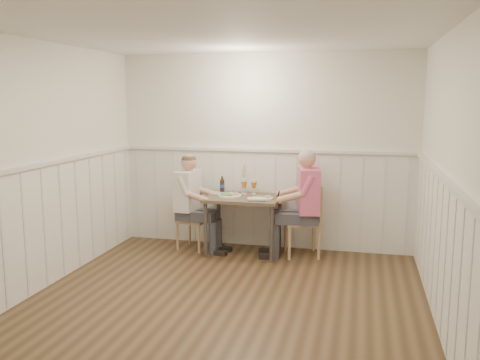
{
  "coord_description": "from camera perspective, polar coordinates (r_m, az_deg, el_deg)",
  "views": [
    {
      "loc": [
        1.28,
        -4.43,
        1.99
      ],
      "look_at": [
        -0.19,
        1.64,
        1.0
      ],
      "focal_mm": 38.0,
      "sensor_mm": 36.0,
      "label": 1
    }
  ],
  "objects": [
    {
      "name": "plate_diner",
      "position": [
        6.57,
        -1.28,
        -1.66
      ],
      "size": [
        0.3,
        0.3,
        0.08
      ],
      "color": "white",
      "rests_on": "dining_table"
    },
    {
      "name": "diner_cream",
      "position": [
        6.76,
        -5.58,
        -3.32
      ],
      "size": [
        0.64,
        0.44,
        1.31
      ],
      "color": "#3F3F47",
      "rests_on": "ground"
    },
    {
      "name": "ground_plane",
      "position": [
        5.02,
        -2.35,
        -14.36
      ],
      "size": [
        4.5,
        4.5,
        0.0
      ],
      "primitive_type": "plane",
      "color": "#452F1B"
    },
    {
      "name": "dining_table",
      "position": [
        6.57,
        0.41,
        -2.74
      ],
      "size": [
        0.95,
        0.7,
        0.75
      ],
      "color": "#4A3F2C",
      "rests_on": "ground"
    },
    {
      "name": "chair_left",
      "position": [
        6.88,
        -5.56,
        -4.06
      ],
      "size": [
        0.45,
        0.45,
        0.81
      ],
      "color": "tan",
      "rests_on": "ground"
    },
    {
      "name": "gingham_mat",
      "position": [
        6.79,
        -2.04,
        -1.49
      ],
      "size": [
        0.32,
        0.27,
        0.01
      ],
      "color": "#4E61A2",
      "rests_on": "dining_table"
    },
    {
      "name": "beer_bottle",
      "position": [
        6.86,
        -2.01,
        -0.58
      ],
      "size": [
        0.06,
        0.06,
        0.22
      ],
      "color": "black",
      "rests_on": "dining_table"
    },
    {
      "name": "man_in_pink",
      "position": [
        6.47,
        7.3,
        -3.57
      ],
      "size": [
        0.71,
        0.5,
        1.4
      ],
      "color": "#3F3F47",
      "rests_on": "ground"
    },
    {
      "name": "wainscot",
      "position": [
        5.43,
        -0.39,
        -4.86
      ],
      "size": [
        4.0,
        4.49,
        1.34
      ],
      "color": "silver",
      "rests_on": "ground"
    },
    {
      "name": "room_shell",
      "position": [
        4.63,
        -2.47,
        3.15
      ],
      "size": [
        4.04,
        4.54,
        2.6
      ],
      "color": "white",
      "rests_on": "ground"
    },
    {
      "name": "beer_glass_a",
      "position": [
        6.71,
        1.57,
        -0.51
      ],
      "size": [
        0.08,
        0.08,
        0.19
      ],
      "color": "silver",
      "rests_on": "dining_table"
    },
    {
      "name": "plate_man",
      "position": [
        6.42,
        2.49,
        -1.94
      ],
      "size": [
        0.27,
        0.27,
        0.07
      ],
      "color": "white",
      "rests_on": "dining_table"
    },
    {
      "name": "rolled_napkin",
      "position": [
        6.26,
        1.91,
        -2.18
      ],
      "size": [
        0.23,
        0.08,
        0.05
      ],
      "color": "white",
      "rests_on": "dining_table"
    },
    {
      "name": "beer_glass_b",
      "position": [
        6.72,
        0.46,
        -0.44
      ],
      "size": [
        0.08,
        0.08,
        0.2
      ],
      "color": "silver",
      "rests_on": "dining_table"
    },
    {
      "name": "grass_vase",
      "position": [
        6.84,
        0.26,
        0.09
      ],
      "size": [
        0.05,
        0.05,
        0.4
      ],
      "color": "silver",
      "rests_on": "dining_table"
    },
    {
      "name": "chair_right",
      "position": [
        6.56,
        7.49,
        -4.19
      ],
      "size": [
        0.54,
        0.54,
        0.92
      ],
      "color": "tan",
      "rests_on": "ground"
    }
  ]
}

